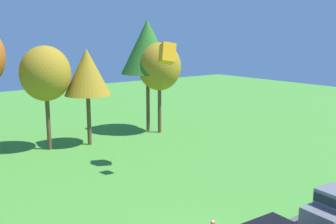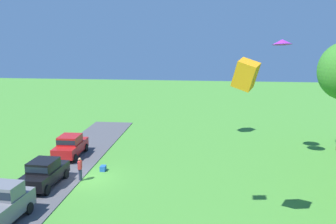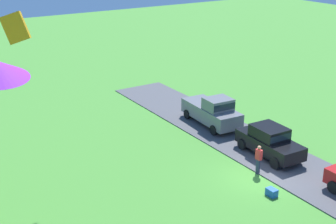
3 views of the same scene
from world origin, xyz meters
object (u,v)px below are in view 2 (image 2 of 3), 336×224
object	(u,v)px
car_sedan_near_entrance	(44,172)
cooler_box	(103,168)
kite_box_low_drifter	(246,75)
kite_delta_mid_center	(282,42)
car_sedan_by_flagpole	(70,145)
person_on_lawn	(80,169)

from	to	relation	value
car_sedan_near_entrance	cooler_box	bearing A→B (deg)	138.04
car_sedan_near_entrance	kite_box_low_drifter	world-z (taller)	kite_box_low_drifter
cooler_box	kite_delta_mid_center	bearing A→B (deg)	106.67
car_sedan_by_flagpole	cooler_box	bearing A→B (deg)	50.49
car_sedan_near_entrance	kite_box_low_drifter	bearing A→B (deg)	70.89
kite_box_low_drifter	car_sedan_near_entrance	bearing A→B (deg)	-109.11
cooler_box	kite_delta_mid_center	xyz separation A→B (m)	(-4.06, 13.55, 9.51)
car_sedan_by_flagpole	cooler_box	distance (m)	4.85
car_sedan_near_entrance	kite_box_low_drifter	distance (m)	15.58
person_on_lawn	kite_delta_mid_center	distance (m)	18.17
cooler_box	kite_box_low_drifter	size ratio (longest dim) A/B	0.42
person_on_lawn	car_sedan_by_flagpole	bearing A→B (deg)	-153.16
car_sedan_by_flagpole	person_on_lawn	distance (m)	5.84
car_sedan_by_flagpole	kite_delta_mid_center	world-z (taller)	kite_delta_mid_center
car_sedan_by_flagpole	cooler_box	xyz separation A→B (m)	(3.04, 3.68, -0.84)
car_sedan_near_entrance	cooler_box	size ratio (longest dim) A/B	8.00
person_on_lawn	kite_delta_mid_center	size ratio (longest dim) A/B	1.10
car_sedan_by_flagpole	kite_box_low_drifter	xyz separation A→B (m)	(11.02, 13.54, 7.33)
car_sedan_near_entrance	person_on_lawn	xyz separation A→B (m)	(-1.31, 2.08, -0.16)
car_sedan_near_entrance	cooler_box	distance (m)	4.75
cooler_box	person_on_lawn	bearing A→B (deg)	-25.74
car_sedan_near_entrance	kite_delta_mid_center	xyz separation A→B (m)	(-7.54, 16.68, 8.67)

